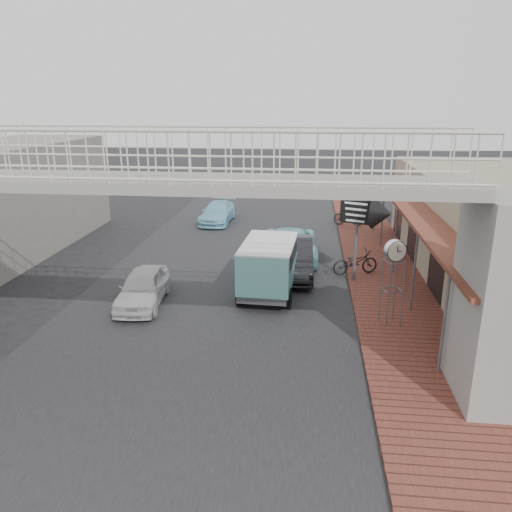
% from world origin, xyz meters
% --- Properties ---
extents(ground, '(120.00, 120.00, 0.00)m').
position_xyz_m(ground, '(0.00, 0.00, 0.00)').
color(ground, black).
rests_on(ground, ground).
extents(road_strip, '(10.00, 60.00, 0.01)m').
position_xyz_m(road_strip, '(0.00, 0.00, 0.01)').
color(road_strip, black).
rests_on(road_strip, ground).
extents(sidewalk, '(3.00, 40.00, 0.10)m').
position_xyz_m(sidewalk, '(6.50, 3.00, 0.05)').
color(sidewalk, brown).
rests_on(sidewalk, ground).
extents(shophouse_row, '(7.20, 18.00, 4.00)m').
position_xyz_m(shophouse_row, '(10.97, 4.00, 2.01)').
color(shophouse_row, gray).
rests_on(shophouse_row, ground).
extents(footbridge, '(16.40, 2.40, 6.34)m').
position_xyz_m(footbridge, '(0.00, -4.00, 3.18)').
color(footbridge, gray).
rests_on(footbridge, ground).
extents(white_hatchback, '(1.77, 3.74, 1.24)m').
position_xyz_m(white_hatchback, '(-2.39, 0.77, 0.62)').
color(white_hatchback, silver).
rests_on(white_hatchback, ground).
extents(dark_sedan, '(1.76, 4.61, 1.50)m').
position_xyz_m(dark_sedan, '(2.76, 4.53, 0.75)').
color(dark_sedan, black).
rests_on(dark_sedan, ground).
extents(angkot_curb, '(2.59, 5.21, 1.42)m').
position_xyz_m(angkot_curb, '(2.53, 6.78, 0.71)').
color(angkot_curb, '#79C5D2').
rests_on(angkot_curb, ground).
extents(angkot_far, '(1.81, 4.14, 1.18)m').
position_xyz_m(angkot_far, '(-1.99, 13.22, 0.59)').
color(angkot_far, '#7FC6DD').
rests_on(angkot_far, ground).
extents(angkot_van, '(2.11, 4.24, 2.03)m').
position_xyz_m(angkot_van, '(1.96, 2.33, 1.29)').
color(angkot_van, black).
rests_on(angkot_van, ground).
extents(motorcycle_near, '(2.06, 1.32, 1.02)m').
position_xyz_m(motorcycle_near, '(5.30, 4.54, 0.61)').
color(motorcycle_near, black).
rests_on(motorcycle_near, sidewalk).
extents(motorcycle_far, '(1.77, 0.79, 1.03)m').
position_xyz_m(motorcycle_far, '(5.60, 12.90, 0.61)').
color(motorcycle_far, black).
rests_on(motorcycle_far, sidewalk).
extents(street_clock, '(0.71, 0.68, 2.76)m').
position_xyz_m(street_clock, '(6.03, -0.11, 2.39)').
color(street_clock, '#59595B').
rests_on(street_clock, sidewalk).
extents(arrow_sign, '(2.06, 1.40, 3.42)m').
position_xyz_m(arrow_sign, '(5.96, 3.46, 2.86)').
color(arrow_sign, '#59595B').
rests_on(arrow_sign, sidewalk).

